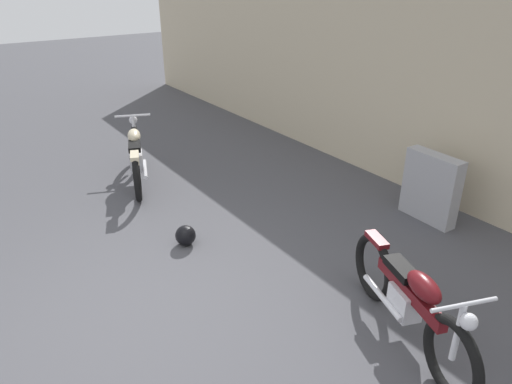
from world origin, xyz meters
TOP-DOWN VIEW (x-y plane):
  - ground_plane at (0.00, 0.00)m, footprint 40.00×40.00m
  - building_wall at (0.00, 4.61)m, footprint 18.00×0.30m
  - stone_marker at (0.22, 3.89)m, footprint 0.76×0.22m
  - helmet at (-1.00, 1.01)m, footprint 0.24×0.24m
  - motorcycle_maroon at (1.52, 1.88)m, footprint 1.83×0.83m
  - motorcycle_cream at (-3.06, 1.26)m, footprint 1.87×0.89m

SIDE VIEW (x-z plane):
  - ground_plane at x=0.00m, z-range 0.00..0.00m
  - helmet at x=-1.00m, z-range 0.00..0.24m
  - motorcycle_maroon at x=1.52m, z-range -0.02..0.84m
  - motorcycle_cream at x=-3.06m, z-range -0.02..0.87m
  - stone_marker at x=0.22m, z-range 0.00..0.90m
  - building_wall at x=0.00m, z-range 0.00..2.95m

